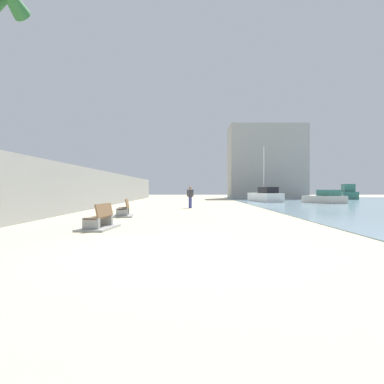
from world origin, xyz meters
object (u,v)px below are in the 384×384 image
bench_near (98,223)px  bench_far (122,212)px  boat_far_left (264,196)px  boat_distant (324,198)px  person_walking (189,195)px  boat_far_right (346,194)px

bench_near → bench_far: 5.89m
boat_far_left → boat_distant: bearing=-37.5°
bench_far → boat_far_left: boat_far_left is taller
bench_near → boat_far_left: boat_far_left is taller
bench_far → boat_far_left: size_ratio=0.34×
person_walking → boat_far_left: boat_far_left is taller
boat_distant → boat_far_left: 6.81m
bench_near → bench_far: bearing=92.7°
bench_near → boat_distant: 28.58m
person_walking → boat_far_left: bearing=55.5°
boat_far_right → boat_far_left: (-13.85, -8.95, -0.13)m
person_walking → boat_far_right: 31.43m
boat_far_right → person_walking: bearing=-136.2°
boat_far_right → boat_far_left: boat_far_left is taller
bench_near → boat_far_right: bearing=53.7°
person_walking → boat_far_left: 15.56m
boat_far_right → boat_distant: 15.58m
bench_far → person_walking: 8.78m
bench_near → bench_far: size_ratio=0.99×
boat_far_left → bench_near: bearing=-114.7°
person_walking → bench_far: bearing=-115.0°
bench_near → person_walking: 14.25m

